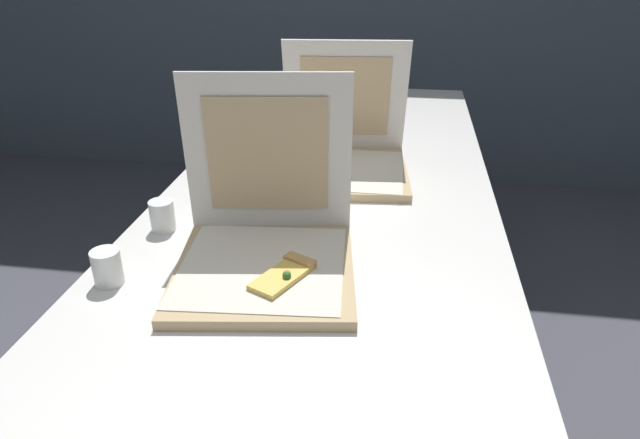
{
  "coord_description": "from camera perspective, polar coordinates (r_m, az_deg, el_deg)",
  "views": [
    {
      "loc": [
        0.18,
        -0.55,
        1.34
      ],
      "look_at": [
        0.02,
        0.49,
        0.8
      ],
      "focal_mm": 31.5,
      "sensor_mm": 36.0,
      "label": 1
    }
  ],
  "objects": [
    {
      "name": "pizza_box_middle",
      "position": [
        1.57,
        2.49,
        6.6
      ],
      "size": [
        0.38,
        0.38,
        0.35
      ],
      "rotation": [
        0.0,
        0.0,
        0.1
      ],
      "color": "tan",
      "rests_on": "table"
    },
    {
      "name": "cup_white_far",
      "position": [
        1.73,
        -5.5,
        7.83
      ],
      "size": [
        0.06,
        0.06,
        0.07
      ],
      "primitive_type": "cylinder",
      "color": "white",
      "rests_on": "table"
    },
    {
      "name": "table",
      "position": [
        1.4,
        0.32,
        -0.38
      ],
      "size": [
        0.85,
        2.47,
        0.74
      ],
      "color": "silver",
      "rests_on": "ground"
    },
    {
      "name": "cup_white_near_center",
      "position": [
        1.31,
        -15.72,
        0.39
      ],
      "size": [
        0.06,
        0.06,
        0.07
      ],
      "primitive_type": "cylinder",
      "color": "white",
      "rests_on": "table"
    },
    {
      "name": "pizza_box_front",
      "position": [
        1.11,
        -5.53,
        -2.55
      ],
      "size": [
        0.39,
        0.39,
        0.37
      ],
      "rotation": [
        0.0,
        0.0,
        0.14
      ],
      "color": "tan",
      "rests_on": "table"
    },
    {
      "name": "cup_white_mid",
      "position": [
        1.49,
        -10.24,
        4.22
      ],
      "size": [
        0.06,
        0.06,
        0.07
      ],
      "primitive_type": "cylinder",
      "color": "white",
      "rests_on": "table"
    },
    {
      "name": "cup_white_near_left",
      "position": [
        1.14,
        -20.8,
        -4.56
      ],
      "size": [
        0.06,
        0.06,
        0.07
      ],
      "primitive_type": "cylinder",
      "color": "white",
      "rests_on": "table"
    }
  ]
}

